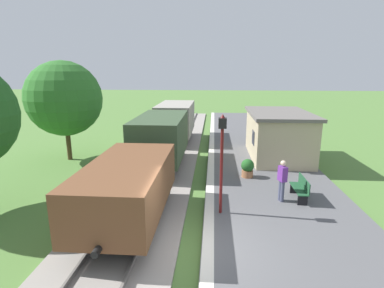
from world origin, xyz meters
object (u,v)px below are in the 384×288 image
at_px(potted_planter, 248,168).
at_px(tree_trackside_far, 64,99).
at_px(lamp_post_near, 222,146).
at_px(freight_train, 163,139).
at_px(bench_near_hut, 301,188).
at_px(station_hut, 278,134).
at_px(bench_down_platform, 260,133).
at_px(person_waiting, 282,179).

height_order(potted_planter, tree_trackside_far, tree_trackside_far).
bearing_deg(lamp_post_near, tree_trackside_far, 142.43).
distance_m(freight_train, bench_near_hut, 8.14).
distance_m(freight_train, station_hut, 6.96).
bearing_deg(potted_planter, bench_down_platform, 77.91).
distance_m(potted_planter, lamp_post_near, 4.71).
bearing_deg(bench_down_platform, potted_planter, -102.09).
height_order(station_hut, bench_near_hut, station_hut).
xyz_separation_m(bench_down_platform, lamp_post_near, (-3.30, -12.80, 2.08)).
xyz_separation_m(person_waiting, lamp_post_near, (-2.46, -1.21, 1.62)).
height_order(station_hut, tree_trackside_far, tree_trackside_far).
relative_size(freight_train, bench_down_platform, 12.93).
relative_size(bench_near_hut, lamp_post_near, 0.41).
bearing_deg(bench_near_hut, bench_down_platform, 90.00).
xyz_separation_m(bench_near_hut, lamp_post_near, (-3.30, -1.47, 2.08)).
relative_size(station_hut, lamp_post_near, 1.57).
relative_size(bench_down_platform, tree_trackside_far, 0.25).
distance_m(potted_planter, tree_trackside_far, 11.52).
distance_m(bench_down_platform, person_waiting, 11.62).
height_order(bench_down_platform, person_waiting, person_waiting).
distance_m(lamp_post_near, tree_trackside_far, 11.71).
relative_size(bench_near_hut, tree_trackside_far, 0.25).
bearing_deg(tree_trackside_far, potted_planter, -16.38).
xyz_separation_m(station_hut, lamp_post_near, (-3.59, -7.75, 1.15)).
relative_size(bench_near_hut, potted_planter, 1.64).
distance_m(bench_near_hut, bench_down_platform, 11.33).
xyz_separation_m(station_hut, bench_near_hut, (-0.29, -6.28, -0.93)).
bearing_deg(tree_trackside_far, freight_train, -7.89).
height_order(bench_near_hut, potted_planter, potted_planter).
bearing_deg(bench_near_hut, person_waiting, -162.91).
distance_m(station_hut, potted_planter, 4.45).
bearing_deg(bench_near_hut, lamp_post_near, -155.99).
height_order(freight_train, station_hut, station_hut).
bearing_deg(person_waiting, freight_train, -59.34).
relative_size(potted_planter, tree_trackside_far, 0.15).
height_order(freight_train, person_waiting, freight_train).
distance_m(station_hut, bench_near_hut, 6.35).
xyz_separation_m(bench_down_platform, tree_trackside_far, (-12.55, -5.68, 3.06)).
bearing_deg(station_hut, potted_planter, -120.05).
xyz_separation_m(freight_train, bench_near_hut, (6.51, -4.81, -0.88)).
xyz_separation_m(lamp_post_near, tree_trackside_far, (-9.25, 7.12, 0.98)).
bearing_deg(station_hut, bench_near_hut, -92.64).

